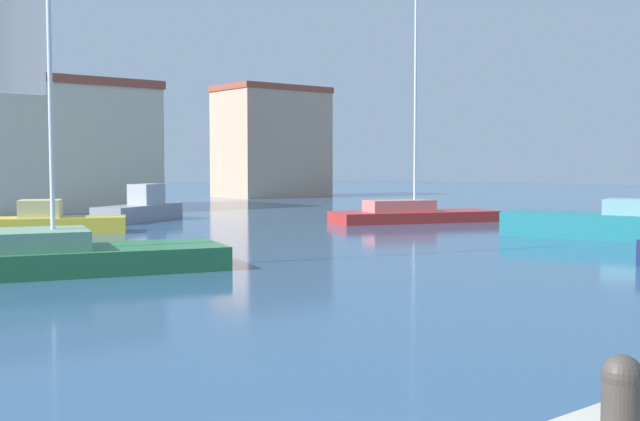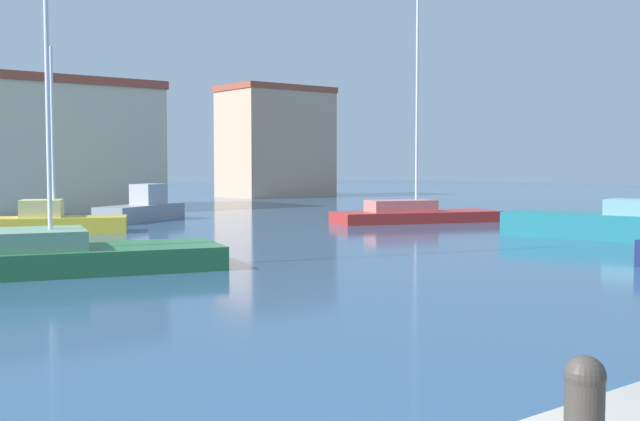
{
  "view_description": "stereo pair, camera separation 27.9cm",
  "coord_description": "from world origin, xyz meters",
  "px_view_note": "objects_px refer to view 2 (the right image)",
  "views": [
    {
      "loc": [
        -3.45,
        -4.01,
        2.82
      ],
      "look_at": [
        15.16,
        19.24,
        1.04
      ],
      "focal_mm": 43.47,
      "sensor_mm": 36.0,
      "label": 1
    },
    {
      "loc": [
        -3.23,
        -4.19,
        2.82
      ],
      "look_at": [
        15.16,
        19.24,
        1.04
      ],
      "focal_mm": 43.47,
      "sensor_mm": 36.0,
      "label": 2
    }
  ],
  "objects_px": {
    "sailboat_yellow_outer_mooring": "(52,221)",
    "motorboat_grey_distant_north": "(142,209)",
    "mooring_bollard": "(585,403)",
    "sailboat_red_center_channel": "(413,213)",
    "sailboat_green_far_right": "(46,255)",
    "motorboat_teal_behind_lamppost": "(626,224)"
  },
  "relations": [
    {
      "from": "mooring_bollard",
      "to": "sailboat_yellow_outer_mooring",
      "type": "xyz_separation_m",
      "value": [
        6.72,
        29.03,
        -0.85
      ]
    },
    {
      "from": "motorboat_teal_behind_lamppost",
      "to": "sailboat_yellow_outer_mooring",
      "type": "distance_m",
      "value": 22.67
    },
    {
      "from": "sailboat_green_far_right",
      "to": "sailboat_yellow_outer_mooring",
      "type": "distance_m",
      "value": 12.31
    },
    {
      "from": "sailboat_green_far_right",
      "to": "motorboat_grey_distant_north",
      "type": "xyz_separation_m",
      "value": [
        10.14,
        15.81,
        0.12
      ]
    },
    {
      "from": "mooring_bollard",
      "to": "sailboat_green_far_right",
      "type": "relative_size",
      "value": 0.05
    },
    {
      "from": "sailboat_yellow_outer_mooring",
      "to": "motorboat_grey_distant_north",
      "type": "relative_size",
      "value": 1.33
    },
    {
      "from": "sailboat_red_center_channel",
      "to": "motorboat_grey_distant_north",
      "type": "relative_size",
      "value": 2.28
    },
    {
      "from": "sailboat_red_center_channel",
      "to": "sailboat_yellow_outer_mooring",
      "type": "distance_m",
      "value": 16.73
    },
    {
      "from": "mooring_bollard",
      "to": "motorboat_teal_behind_lamppost",
      "type": "xyz_separation_m",
      "value": [
        22.74,
        12.99,
        -0.79
      ]
    },
    {
      "from": "mooring_bollard",
      "to": "motorboat_grey_distant_north",
      "type": "bearing_deg",
      "value": 69.07
    },
    {
      "from": "mooring_bollard",
      "to": "sailboat_yellow_outer_mooring",
      "type": "height_order",
      "value": "sailboat_yellow_outer_mooring"
    },
    {
      "from": "mooring_bollard",
      "to": "sailboat_green_far_right",
      "type": "xyz_separation_m",
      "value": [
        2.58,
        17.43,
        -0.88
      ]
    },
    {
      "from": "motorboat_teal_behind_lamppost",
      "to": "sailboat_red_center_channel",
      "type": "bearing_deg",
      "value": 89.94
    },
    {
      "from": "sailboat_yellow_outer_mooring",
      "to": "sailboat_red_center_channel",
      "type": "bearing_deg",
      "value": -16.64
    },
    {
      "from": "sailboat_red_center_channel",
      "to": "motorboat_grey_distant_north",
      "type": "distance_m",
      "value": 13.49
    },
    {
      "from": "motorboat_teal_behind_lamppost",
      "to": "motorboat_grey_distant_north",
      "type": "height_order",
      "value": "motorboat_grey_distant_north"
    },
    {
      "from": "sailboat_yellow_outer_mooring",
      "to": "motorboat_teal_behind_lamppost",
      "type": "bearing_deg",
      "value": -45.03
    },
    {
      "from": "mooring_bollard",
      "to": "motorboat_grey_distant_north",
      "type": "height_order",
      "value": "motorboat_grey_distant_north"
    },
    {
      "from": "mooring_bollard",
      "to": "sailboat_green_far_right",
      "type": "height_order",
      "value": "sailboat_green_far_right"
    },
    {
      "from": "motorboat_grey_distant_north",
      "to": "sailboat_green_far_right",
      "type": "bearing_deg",
      "value": -122.67
    },
    {
      "from": "sailboat_red_center_channel",
      "to": "mooring_bollard",
      "type": "bearing_deg",
      "value": -133.19
    },
    {
      "from": "sailboat_green_far_right",
      "to": "sailboat_yellow_outer_mooring",
      "type": "relative_size",
      "value": 1.65
    }
  ]
}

